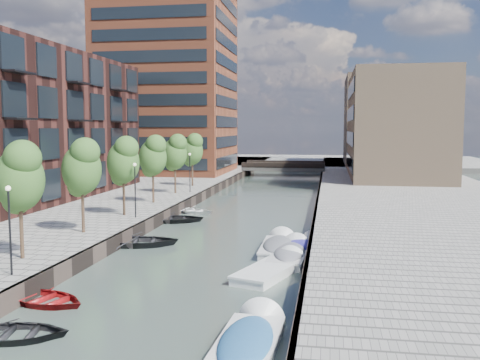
% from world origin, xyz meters
% --- Properties ---
extents(water, '(300.00, 300.00, 0.00)m').
position_xyz_m(water, '(0.00, 40.00, 0.00)').
color(water, '#38473F').
rests_on(water, ground).
extents(quay_right, '(20.00, 140.00, 1.00)m').
position_xyz_m(quay_right, '(16.00, 40.00, 0.50)').
color(quay_right, gray).
rests_on(quay_right, ground).
extents(quay_wall_left, '(0.25, 140.00, 1.00)m').
position_xyz_m(quay_wall_left, '(-6.10, 40.00, 0.50)').
color(quay_wall_left, '#332823').
rests_on(quay_wall_left, ground).
extents(quay_wall_right, '(0.25, 140.00, 1.00)m').
position_xyz_m(quay_wall_right, '(6.10, 40.00, 0.50)').
color(quay_wall_right, '#332823').
rests_on(quay_wall_right, ground).
extents(far_closure, '(80.00, 40.00, 1.00)m').
position_xyz_m(far_closure, '(0.00, 100.00, 0.50)').
color(far_closure, gray).
rests_on(far_closure, ground).
extents(apartment_block, '(8.00, 38.00, 14.00)m').
position_xyz_m(apartment_block, '(-20.00, 30.00, 8.00)').
color(apartment_block, black).
rests_on(apartment_block, quay_left).
extents(tower, '(18.00, 18.00, 30.00)m').
position_xyz_m(tower, '(-17.00, 65.00, 16.00)').
color(tower, brown).
rests_on(tower, quay_left).
extents(tan_block_near, '(12.00, 25.00, 14.00)m').
position_xyz_m(tan_block_near, '(16.00, 62.00, 8.00)').
color(tan_block_near, '#987B5D').
rests_on(tan_block_near, quay_right).
extents(tan_block_far, '(12.00, 20.00, 16.00)m').
position_xyz_m(tan_block_far, '(16.00, 88.00, 9.00)').
color(tan_block_far, '#987B5D').
rests_on(tan_block_far, quay_right).
extents(bridge, '(13.00, 6.00, 1.30)m').
position_xyz_m(bridge, '(0.00, 72.00, 1.39)').
color(bridge, gray).
rests_on(bridge, ground).
extents(tree_1, '(2.50, 2.50, 5.95)m').
position_xyz_m(tree_1, '(-8.50, 11.00, 5.31)').
color(tree_1, '#382619').
rests_on(tree_1, quay_left).
extents(tree_2, '(2.50, 2.50, 5.95)m').
position_xyz_m(tree_2, '(-8.50, 18.00, 5.31)').
color(tree_2, '#382619').
rests_on(tree_2, quay_left).
extents(tree_3, '(2.50, 2.50, 5.95)m').
position_xyz_m(tree_3, '(-8.50, 25.00, 5.31)').
color(tree_3, '#382619').
rests_on(tree_3, quay_left).
extents(tree_4, '(2.50, 2.50, 5.95)m').
position_xyz_m(tree_4, '(-8.50, 32.00, 5.31)').
color(tree_4, '#382619').
rests_on(tree_4, quay_left).
extents(tree_5, '(2.50, 2.50, 5.95)m').
position_xyz_m(tree_5, '(-8.50, 39.00, 5.31)').
color(tree_5, '#382619').
rests_on(tree_5, quay_left).
extents(tree_6, '(2.50, 2.50, 5.95)m').
position_xyz_m(tree_6, '(-8.50, 46.00, 5.31)').
color(tree_6, '#382619').
rests_on(tree_6, quay_left).
extents(lamp_0, '(0.24, 0.24, 4.12)m').
position_xyz_m(lamp_0, '(-7.20, 8.00, 3.51)').
color(lamp_0, black).
rests_on(lamp_0, quay_left).
extents(lamp_1, '(0.24, 0.24, 4.12)m').
position_xyz_m(lamp_1, '(-7.20, 24.00, 3.51)').
color(lamp_1, black).
rests_on(lamp_1, quay_left).
extents(lamp_2, '(0.24, 0.24, 4.12)m').
position_xyz_m(lamp_2, '(-7.20, 40.00, 3.51)').
color(lamp_2, black).
rests_on(lamp_2, quay_left).
extents(sloop_0, '(4.64, 3.74, 0.85)m').
position_xyz_m(sloop_0, '(-4.26, 3.39, 0.00)').
color(sloop_0, black).
rests_on(sloop_0, ground).
extents(sloop_1, '(5.86, 4.76, 1.07)m').
position_xyz_m(sloop_1, '(-5.09, 19.05, 0.00)').
color(sloop_1, '#232326').
rests_on(sloop_1, ground).
extents(sloop_2, '(4.82, 4.02, 0.86)m').
position_xyz_m(sloop_2, '(-5.17, 7.26, 0.00)').
color(sloop_2, maroon).
rests_on(sloop_2, ground).
extents(sloop_3, '(4.81, 4.00, 0.86)m').
position_xyz_m(sloop_3, '(-5.15, 32.84, 0.00)').
color(sloop_3, white).
rests_on(sloop_3, ground).
extents(sloop_4, '(5.60, 4.55, 1.02)m').
position_xyz_m(sloop_4, '(-5.40, 28.01, 0.00)').
color(sloop_4, black).
rests_on(sloop_4, ground).
extents(motorboat_0, '(2.26, 5.85, 1.92)m').
position_xyz_m(motorboat_0, '(4.47, 3.89, 0.23)').
color(motorboat_0, white).
rests_on(motorboat_0, ground).
extents(motorboat_1, '(2.35, 5.85, 1.91)m').
position_xyz_m(motorboat_1, '(4.97, 17.26, 0.23)').
color(motorboat_1, silver).
rests_on(motorboat_1, ground).
extents(motorboat_2, '(3.67, 5.99, 1.89)m').
position_xyz_m(motorboat_2, '(4.35, 13.98, 0.11)').
color(motorboat_2, white).
rests_on(motorboat_2, ground).
extents(motorboat_3, '(3.06, 5.28, 1.67)m').
position_xyz_m(motorboat_3, '(5.54, 19.39, 0.20)').
color(motorboat_3, '#B3B3B1').
rests_on(motorboat_3, ground).
extents(motorboat_4, '(2.04, 5.76, 1.92)m').
position_xyz_m(motorboat_4, '(4.07, 19.26, 0.23)').
color(motorboat_4, silver).
rests_on(motorboat_4, ground).
extents(car, '(2.59, 4.31, 1.37)m').
position_xyz_m(car, '(11.46, 60.37, 1.69)').
color(car, silver).
rests_on(car, quay_right).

